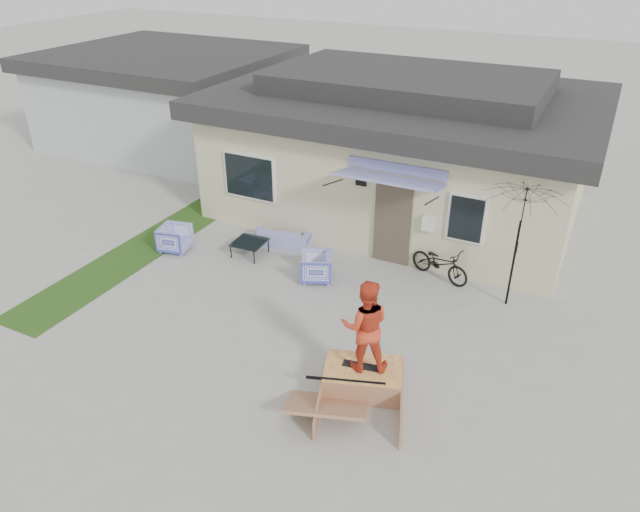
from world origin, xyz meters
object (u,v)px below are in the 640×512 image
at_px(skater, 365,325).
at_px(armchair_left, 175,237).
at_px(skateboard, 364,366).
at_px(skate_ramp, 363,379).
at_px(bicycle, 440,260).
at_px(loveseat, 281,234).
at_px(patio_umbrella, 518,236).
at_px(coffee_table, 250,248).
at_px(armchair_right, 316,266).

bearing_deg(skater, armchair_left, -46.73).
bearing_deg(skateboard, skate_ramp, -81.77).
xyz_separation_m(armchair_left, bicycle, (6.71, 1.73, 0.13)).
bearing_deg(armchair_left, bicycle, -87.67).
xyz_separation_m(loveseat, skater, (4.26, -4.34, 1.12)).
bearing_deg(patio_umbrella, bicycle, 166.57).
distance_m(coffee_table, skater, 5.94).
distance_m(loveseat, skateboard, 6.08).
bearing_deg(skater, patio_umbrella, -138.10).
bearing_deg(coffee_table, loveseat, 64.90).
relative_size(armchair_left, armchair_right, 1.00).
height_order(coffee_table, bicycle, bicycle).
bearing_deg(patio_umbrella, coffee_table, -174.19).
bearing_deg(armchair_right, armchair_left, -110.20).
bearing_deg(bicycle, skateboard, -163.05).
bearing_deg(coffee_table, armchair_right, -9.01).
relative_size(armchair_right, coffee_table, 0.97).
bearing_deg(skater, skateboard, 180.00).
bearing_deg(armchair_right, coffee_table, -123.75).
bearing_deg(patio_umbrella, skateboard, -114.16).
bearing_deg(skateboard, bicycle, 77.93).
bearing_deg(armchair_right, skate_ramp, 14.59).
height_order(loveseat, patio_umbrella, patio_umbrella).
distance_m(armchair_left, skate_ramp, 7.19).
xyz_separation_m(loveseat, patio_umbrella, (6.09, -0.25, 1.44)).
bearing_deg(armchair_right, skater, 14.83).
bearing_deg(armchair_left, patio_umbrella, -93.24).
height_order(loveseat, coffee_table, loveseat).
xyz_separation_m(armchair_right, bicycle, (2.67, 1.41, 0.13)).
height_order(coffee_table, skate_ramp, skate_ramp).
xyz_separation_m(bicycle, skater, (-0.11, -4.50, 0.91)).
distance_m(armchair_left, armchair_right, 4.05).
xyz_separation_m(patio_umbrella, skate_ramp, (-1.82, -4.14, -1.51)).
bearing_deg(patio_umbrella, loveseat, 177.68).
height_order(armchair_right, skate_ramp, armchair_right).
bearing_deg(skater, coffee_table, -60.15).
xyz_separation_m(skateboard, skater, (0.00, 0.00, 0.93)).
distance_m(loveseat, armchair_right, 2.11).
distance_m(bicycle, skateboard, 4.51).
xyz_separation_m(coffee_table, patio_umbrella, (6.52, 0.66, 1.55)).
height_order(coffee_table, skateboard, skateboard).
relative_size(loveseat, bicycle, 0.98).
height_order(armchair_right, skateboard, armchair_right).
bearing_deg(skateboard, armchair_left, 146.59).
bearing_deg(skate_ramp, coffee_table, 124.68).
bearing_deg(skater, skate_ramp, 84.91).
relative_size(loveseat, skater, 0.88).
relative_size(coffee_table, skater, 0.44).
height_order(skateboard, skater, skater).
relative_size(skateboard, skater, 0.43).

